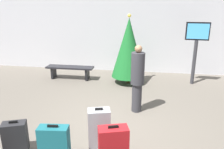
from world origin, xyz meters
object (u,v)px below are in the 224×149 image
at_px(holiday_tree, 129,48).
at_px(traveller_0, 137,78).
at_px(suitcase_3, 54,146).
at_px(suitcase_4, 113,148).
at_px(waiting_bench, 70,69).
at_px(suitcase_0, 99,129).
at_px(suitcase_6, 15,137).
at_px(flight_info_kiosk, 196,43).

height_order(holiday_tree, traveller_0, holiday_tree).
height_order(suitcase_3, suitcase_4, suitcase_4).
relative_size(waiting_bench, suitcase_4, 2.24).
distance_m(suitcase_0, suitcase_6, 1.54).
xyz_separation_m(traveller_0, suitcase_4, (-0.27, -2.15, -0.53)).
bearing_deg(flight_info_kiosk, holiday_tree, -173.51).
distance_m(flight_info_kiosk, waiting_bench, 4.56).
relative_size(traveller_0, suitcase_3, 2.31).
bearing_deg(suitcase_6, suitcase_0, 14.75).
height_order(traveller_0, suitcase_3, traveller_0).
height_order(flight_info_kiosk, suitcase_3, flight_info_kiosk).
distance_m(flight_info_kiosk, suitcase_6, 6.05).
bearing_deg(suitcase_6, suitcase_3, -13.22).
xyz_separation_m(flight_info_kiosk, suitcase_6, (-3.93, -4.46, -1.15)).
bearing_deg(holiday_tree, suitcase_0, -93.03).
distance_m(suitcase_4, suitcase_6, 1.84).
relative_size(flight_info_kiosk, suitcase_6, 3.38).
distance_m(waiting_bench, suitcase_3, 4.68).
relative_size(suitcase_3, suitcase_4, 0.95).
bearing_deg(flight_info_kiosk, traveller_0, -126.78).
bearing_deg(suitcase_4, traveller_0, 82.84).
xyz_separation_m(waiting_bench, suitcase_3, (1.34, -4.48, -0.02)).
height_order(holiday_tree, suitcase_4, holiday_tree).
bearing_deg(holiday_tree, flight_info_kiosk, 6.49).
relative_size(flight_info_kiosk, waiting_bench, 1.21).
xyz_separation_m(traveller_0, suitcase_6, (-2.10, -2.02, -0.61)).
bearing_deg(holiday_tree, suitcase_6, -111.82).
height_order(suitcase_4, suitcase_6, suitcase_4).
distance_m(traveller_0, suitcase_3, 2.60).
bearing_deg(holiday_tree, suitcase_3, -100.78).
xyz_separation_m(suitcase_3, suitcase_4, (0.99, 0.07, 0.02)).
bearing_deg(waiting_bench, suitcase_6, -83.42).
bearing_deg(suitcase_0, waiting_bench, 116.91).
bearing_deg(suitcase_4, suitcase_3, -176.10).
height_order(holiday_tree, suitcase_0, holiday_tree).
distance_m(waiting_bench, suitcase_6, 4.31).
bearing_deg(traveller_0, suitcase_0, -110.84).
bearing_deg(suitcase_3, holiday_tree, 79.22).
distance_m(flight_info_kiosk, suitcase_3, 5.69).
relative_size(holiday_tree, traveller_0, 1.39).
xyz_separation_m(flight_info_kiosk, traveller_0, (-1.83, -2.45, -0.54)).
distance_m(flight_info_kiosk, suitcase_0, 4.87).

